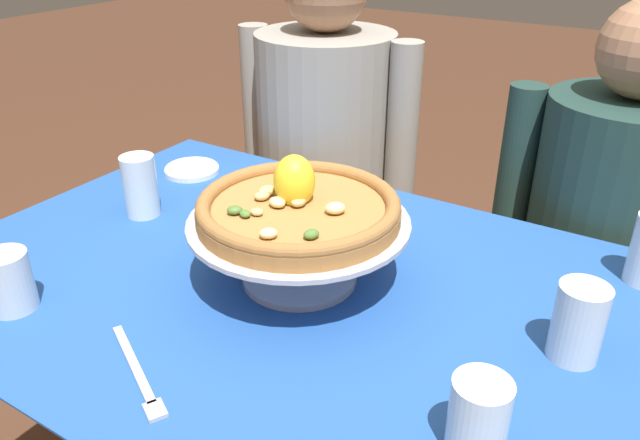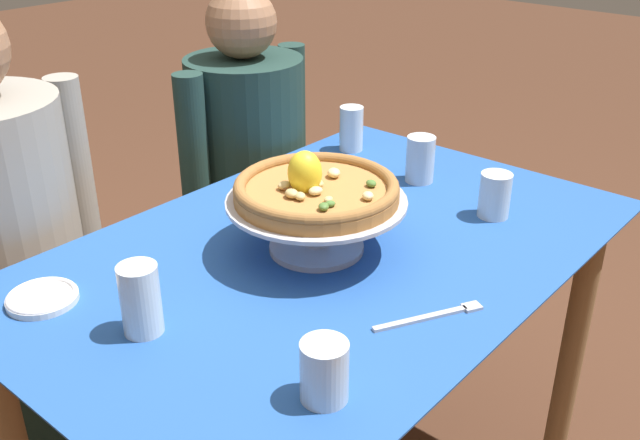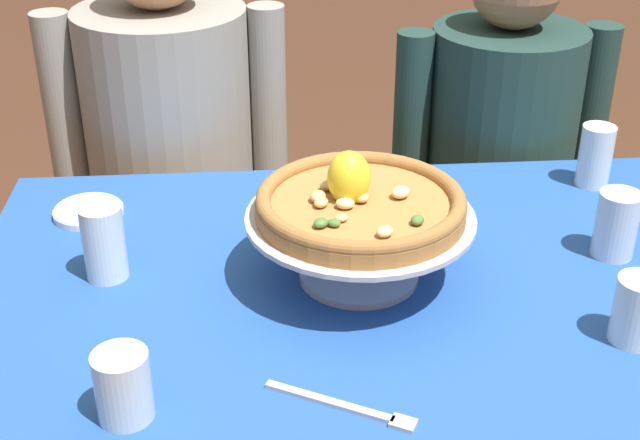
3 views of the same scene
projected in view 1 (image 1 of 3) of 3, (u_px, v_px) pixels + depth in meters
The scene contains 11 objects.
dining_table at pixel (307, 341), 1.07m from camera, with size 1.29×0.84×0.75m.
pizza_stand at pixel (299, 240), 1.00m from camera, with size 0.36×0.36×0.11m.
pizza at pixel (298, 206), 0.97m from camera, with size 0.32×0.32×0.10m.
water_glass_front_right at pixel (478, 422), 0.69m from camera, with size 0.07×0.07×0.10m.
water_glass_front_left at pixel (9, 285), 0.94m from camera, with size 0.07×0.07×0.10m.
water_glass_side_right at pixel (577, 327), 0.84m from camera, with size 0.07×0.07×0.11m.
water_glass_side_left at pixel (141, 189), 1.22m from camera, with size 0.07×0.07×0.12m.
side_plate at pixel (192, 169), 1.43m from camera, with size 0.12×0.12×0.02m.
dinner_fork at pixel (139, 375), 0.82m from camera, with size 0.19×0.11×0.01m.
diner_left at pixel (325, 180), 1.75m from camera, with size 0.53×0.38×1.23m.
diner_right at pixel (595, 277), 1.39m from camera, with size 0.49×0.35×1.16m.
Camera 1 is at (0.47, -0.71, 1.32)m, focal length 34.79 mm.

